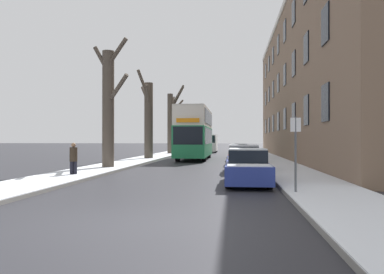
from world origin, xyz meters
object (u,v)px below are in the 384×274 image
parked_car_1 (243,160)px  pedestrian_left_sidewalk (73,158)px  bare_tree_left_1 (148,118)px  bare_tree_left_2 (171,120)px  parked_car_0 (247,168)px  parked_car_3 (240,153)px  parked_car_4 (239,151)px  street_sign_post (296,151)px  oncoming_van (209,143)px  bare_tree_left_0 (109,106)px  double_decker_bus (195,131)px  parked_car_2 (241,156)px

parked_car_1 → pedestrian_left_sidewalk: (-8.02, -3.81, 0.22)m
bare_tree_left_1 → bare_tree_left_2: bare_tree_left_2 is taller
parked_car_0 → parked_car_3: bearing=90.0°
bare_tree_left_1 → parked_car_4: 10.31m
pedestrian_left_sidewalk → street_sign_post: bearing=131.4°
parked_car_3 → oncoming_van: (-3.82, 19.28, 0.68)m
parked_car_0 → parked_car_3: parked_car_0 is taller
bare_tree_left_0 → bare_tree_left_2: 21.84m
bare_tree_left_0 → parked_car_4: bare_tree_left_0 is taller
oncoming_van → double_decker_bus: bearing=-90.5°
parked_car_3 → street_sign_post: (1.38, -19.73, 0.82)m
parked_car_3 → street_sign_post: street_sign_post is taller
parked_car_1 → parked_car_2: size_ratio=1.00×
bare_tree_left_0 → double_decker_bus: bare_tree_left_0 is taller
parked_car_2 → oncoming_van: size_ratio=0.77×
parked_car_4 → pedestrian_left_sidewalk: size_ratio=2.41×
parked_car_4 → bare_tree_left_0: bearing=-115.9°
bare_tree_left_2 → parked_car_3: (7.83, -11.76, -3.43)m
parked_car_2 → pedestrian_left_sidewalk: size_ratio=2.57×
pedestrian_left_sidewalk → parked_car_1: bearing=-175.6°
parked_car_2 → street_sign_post: 14.37m
double_decker_bus → parked_car_0: double_decker_bus is taller
bare_tree_left_0 → parked_car_1: bearing=-6.6°
bare_tree_left_0 → bare_tree_left_2: size_ratio=0.96×
double_decker_bus → parked_car_2: bearing=-60.5°
bare_tree_left_1 → double_decker_bus: bare_tree_left_1 is taller
parked_car_3 → parked_car_4: 6.25m
bare_tree_left_2 → double_decker_bus: (3.86, -10.19, -1.51)m
bare_tree_left_1 → parked_car_2: bare_tree_left_1 is taller
bare_tree_left_1 → street_sign_post: 22.34m
double_decker_bus → street_sign_post: (5.34, -21.30, -1.10)m
pedestrian_left_sidewalk → street_sign_post: 10.62m
double_decker_bus → pedestrian_left_sidewalk: size_ratio=6.39×
parked_car_4 → street_sign_post: bearing=-87.0°
bare_tree_left_1 → parked_car_3: size_ratio=1.80×
parked_car_3 → pedestrian_left_sidewalk: 16.85m
bare_tree_left_1 → pedestrian_left_sidewalk: bearing=-90.2°
oncoming_van → parked_car_4: bearing=-73.7°
parked_car_4 → parked_car_0: bearing=-90.0°
parked_car_1 → street_sign_post: size_ratio=1.68×
parked_car_2 → parked_car_3: size_ratio=0.98×
double_decker_bus → parked_car_2: size_ratio=2.49×
parked_car_2 → oncoming_van: 25.03m
bare_tree_left_2 → double_decker_bus: size_ratio=0.78×
double_decker_bus → oncoming_van: bearing=89.5°
bare_tree_left_2 → parked_car_1: bearing=-71.0°
parked_car_3 → bare_tree_left_2: bearing=123.6°
parked_car_1 → oncoming_van: bearing=97.2°
parked_car_0 → parked_car_4: size_ratio=1.11×
parked_car_1 → parked_car_3: size_ratio=0.98×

